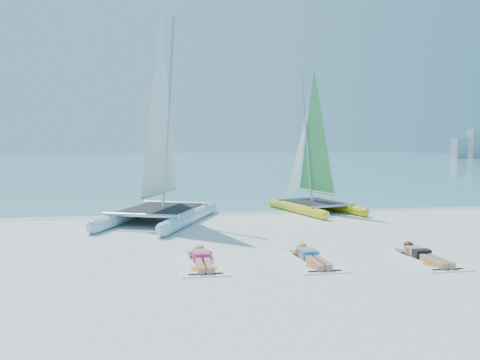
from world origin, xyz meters
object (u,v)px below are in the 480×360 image
at_px(catamaran_yellow, 310,163).
at_px(sunbather_a, 202,258).
at_px(sunbather_b, 310,255).
at_px(sunbather_c, 423,254).
at_px(catamaran_blue, 160,157).
at_px(towel_c, 427,261).
at_px(towel_a, 203,265).
at_px(towel_b, 313,262).

distance_m(catamaran_yellow, sunbather_a, 9.06).
height_order(sunbather_b, sunbather_c, same).
bearing_deg(catamaran_blue, catamaran_yellow, 39.91).
height_order(catamaran_yellow, sunbather_c, catamaran_yellow).
distance_m(catamaran_yellow, sunbather_b, 8.20).
xyz_separation_m(catamaran_blue, catamaran_yellow, (5.73, 1.78, -0.35)).
height_order(sunbather_a, towel_c, sunbather_a).
relative_size(catamaran_yellow, towel_c, 3.14).
relative_size(catamaran_blue, catamaran_yellow, 1.25).
relative_size(catamaran_yellow, sunbather_b, 3.36).
bearing_deg(catamaran_blue, sunbather_c, -24.00).
relative_size(towel_a, towel_b, 1.00).
bearing_deg(sunbather_b, towel_a, -179.91).
height_order(catamaran_blue, sunbather_a, catamaran_blue).
distance_m(towel_b, sunbather_c, 2.55).
xyz_separation_m(towel_a, towel_b, (2.41, -0.19, 0.00)).
height_order(catamaran_blue, towel_b, catamaran_blue).
height_order(catamaran_blue, sunbather_b, catamaran_blue).
bearing_deg(sunbather_a, sunbather_c, -5.63).
distance_m(catamaran_blue, towel_c, 8.87).
bearing_deg(catamaran_blue, sunbather_b, -38.19).
distance_m(sunbather_a, towel_c, 5.00).
relative_size(towel_b, sunbather_c, 1.07).
height_order(catamaran_yellow, towel_c, catamaran_yellow).
bearing_deg(towel_b, towel_a, 175.52).
distance_m(towel_b, sunbather_b, 0.22).
bearing_deg(catamaran_yellow, towel_c, -104.14).
relative_size(sunbather_a, towel_b, 0.93).
bearing_deg(towel_a, sunbather_c, -3.43).
bearing_deg(catamaran_yellow, sunbather_a, -137.90).
xyz_separation_m(catamaran_yellow, sunbather_c, (0.09, -7.93, -1.71)).
bearing_deg(catamaran_yellow, sunbather_c, -104.13).
distance_m(catamaran_blue, sunbather_b, 7.01).
bearing_deg(catamaran_blue, towel_b, -38.97).
height_order(towel_a, sunbather_c, sunbather_c).
relative_size(catamaran_yellow, sunbather_a, 3.36).
bearing_deg(sunbather_b, sunbather_c, -6.73).
relative_size(catamaran_blue, sunbather_c, 4.22).
bearing_deg(sunbather_b, towel_c, -10.95).
height_order(catamaran_yellow, sunbather_b, catamaran_yellow).
bearing_deg(sunbather_a, towel_b, -8.98).
xyz_separation_m(catamaran_blue, towel_b, (3.27, -6.05, -2.16)).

